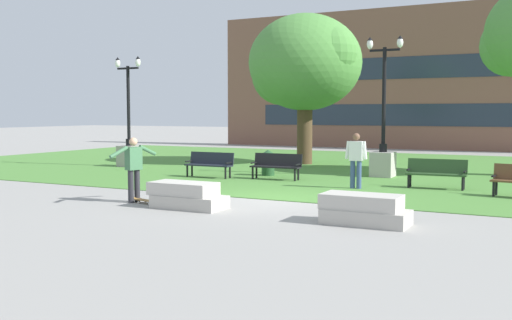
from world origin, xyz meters
name	(u,v)px	position (x,y,z in m)	size (l,w,h in m)	color
ground_plane	(271,200)	(0.00, 0.00, 0.00)	(140.00, 140.00, 0.00)	gray
grass_lawn	(375,169)	(0.00, 10.00, 0.01)	(40.00, 20.00, 0.02)	#4C8438
concrete_block_center	(187,196)	(-1.28, -2.13, 0.31)	(1.91, 0.90, 0.64)	#B2ADA3
concrete_block_left	(364,210)	(3.26, -2.23, 0.31)	(1.83, 0.90, 0.64)	#B2ADA3
person_skateboarder	(134,165)	(-3.05, -1.96, 0.98)	(0.38, 1.56, 1.71)	#28282D
skateboard	(147,201)	(-2.57, -2.03, 0.09)	(1.04, 0.44, 0.14)	olive
park_bench_near_left	(276,165)	(-1.95, 4.50, 0.54)	(1.82, 0.59, 0.90)	black
park_bench_near_right	(437,172)	(3.52, 4.50, 0.54)	(1.82, 0.62, 0.90)	#284723
park_bench_far_right	(210,163)	(-4.39, 4.01, 0.54)	(1.81, 0.55, 0.90)	#1E232D
lamp_post_left	(129,144)	(-9.81, 6.15, 0.99)	(1.32, 0.80, 4.73)	gray
lamp_post_right	(383,149)	(1.13, 7.09, 1.05)	(1.32, 0.80, 5.08)	#ADA89E
tree_far_left	(304,64)	(-3.57, 10.82, 4.54)	(5.36, 5.10, 6.76)	#4C3823
trash_bin	(268,162)	(-2.79, 5.54, 0.50)	(0.49, 0.49, 0.96)	#234C28
person_bystander_near_lawn	(356,157)	(1.31, 3.34, 0.98)	(0.68, 0.28, 1.71)	#384C7A
building_facade_distant	(398,79)	(-2.70, 24.50, 4.53)	(24.83, 1.03, 9.07)	brown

